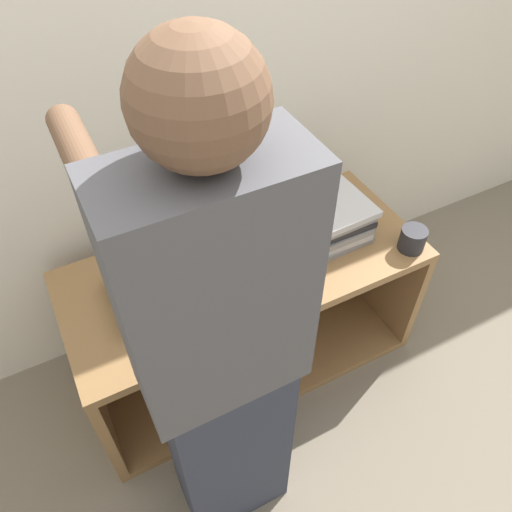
% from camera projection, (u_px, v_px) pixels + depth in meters
% --- Properties ---
extents(ground_plane, '(12.00, 12.00, 0.00)m').
position_uv_depth(ground_plane, '(279.00, 407.00, 2.08)').
color(ground_plane, '#756B5B').
extents(wall_back, '(8.00, 0.05, 2.40)m').
position_uv_depth(wall_back, '(188.00, 60.00, 1.64)').
color(wall_back, silver).
rests_on(wall_back, ground_plane).
extents(cart, '(1.34, 0.59, 0.59)m').
position_uv_depth(cart, '(239.00, 302.00, 2.09)').
color(cart, olive).
rests_on(cart, ground_plane).
extents(laptop_open, '(0.30, 0.33, 0.27)m').
position_uv_depth(laptop_open, '(238.00, 244.00, 1.83)').
color(laptop_open, gray).
rests_on(laptop_open, cart).
extents(laptop_stack_left, '(0.32, 0.27, 0.08)m').
position_uv_depth(laptop_stack_left, '(158.00, 289.00, 1.70)').
color(laptop_stack_left, slate).
rests_on(laptop_stack_left, cart).
extents(laptop_stack_right, '(0.33, 0.28, 0.15)m').
position_uv_depth(laptop_stack_right, '(324.00, 220.00, 1.88)').
color(laptop_stack_right, gray).
rests_on(laptop_stack_right, cart).
extents(person, '(0.40, 0.53, 1.68)m').
position_uv_depth(person, '(221.00, 365.00, 1.24)').
color(person, '#2D3342').
rests_on(person, ground_plane).
extents(mug, '(0.10, 0.10, 0.09)m').
position_uv_depth(mug, '(413.00, 239.00, 1.86)').
color(mug, '#232328').
rests_on(mug, cart).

